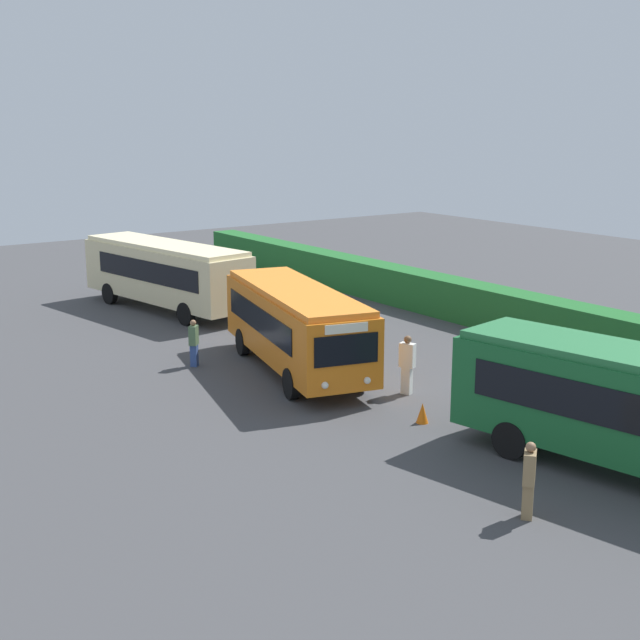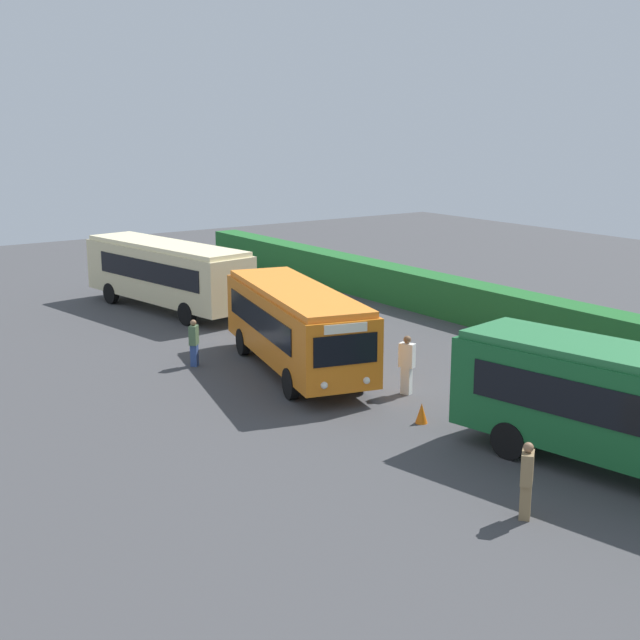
{
  "view_description": "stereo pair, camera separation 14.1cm",
  "coord_description": "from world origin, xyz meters",
  "views": [
    {
      "loc": [
        22.2,
        -16.13,
        8.61
      ],
      "look_at": [
        -1.46,
        0.65,
        1.8
      ],
      "focal_mm": 48.17,
      "sensor_mm": 36.0,
      "label": 1
    },
    {
      "loc": [
        22.28,
        -16.01,
        8.61
      ],
      "look_at": [
        -1.46,
        0.65,
        1.8
      ],
      "focal_mm": 48.17,
      "sensor_mm": 36.0,
      "label": 2
    }
  ],
  "objects": [
    {
      "name": "bus_cream",
      "position": [
        -13.42,
        0.46,
        1.8
      ],
      "size": [
        10.24,
        4.0,
        3.11
      ],
      "rotation": [
        0.0,
        0.0,
        3.3
      ],
      "color": "beige",
      "rests_on": "ground_plane"
    },
    {
      "name": "person_right",
      "position": [
        10.59,
        -2.28,
        0.94
      ],
      "size": [
        0.51,
        0.54,
        1.78
      ],
      "rotation": [
        0.0,
        0.0,
        3.81
      ],
      "color": "olive",
      "rests_on": "ground_plane"
    },
    {
      "name": "traffic_cone",
      "position": [
        4.68,
        -0.06,
        0.3
      ],
      "size": [
        0.36,
        0.36,
        0.6
      ],
      "primitive_type": "cone",
      "color": "orange",
      "rests_on": "ground_plane"
    },
    {
      "name": "ground_plane",
      "position": [
        0.0,
        0.0,
        0.0
      ],
      "size": [
        77.81,
        77.81,
        0.0
      ],
      "primitive_type": "plane",
      "color": "#424244"
    },
    {
      "name": "hedge_row",
      "position": [
        0.0,
        10.17,
        0.86
      ],
      "size": [
        50.9,
        1.43,
        1.72
      ],
      "primitive_type": "cube",
      "color": "#22652B",
      "rests_on": "ground_plane"
    },
    {
      "name": "bus_orange",
      "position": [
        -1.74,
        -0.16,
        1.72
      ],
      "size": [
        9.27,
        4.63,
        2.96
      ],
      "rotation": [
        0.0,
        0.0,
        -0.25
      ],
      "color": "orange",
      "rests_on": "ground_plane"
    },
    {
      "name": "person_left",
      "position": [
        -4.41,
        -2.75,
        0.9
      ],
      "size": [
        0.45,
        0.46,
        1.7
      ],
      "rotation": [
        0.0,
        0.0,
        3.92
      ],
      "color": "#334C8C",
      "rests_on": "ground_plane"
    },
    {
      "name": "person_center",
      "position": [
        2.37,
        1.34,
        1.02
      ],
      "size": [
        0.55,
        0.43,
        1.92
      ],
      "rotation": [
        0.0,
        0.0,
        5.12
      ],
      "color": "silver",
      "rests_on": "ground_plane"
    }
  ]
}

